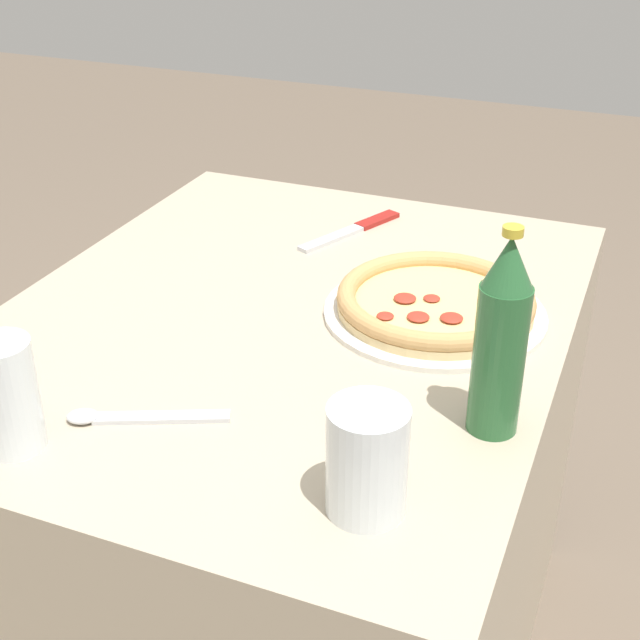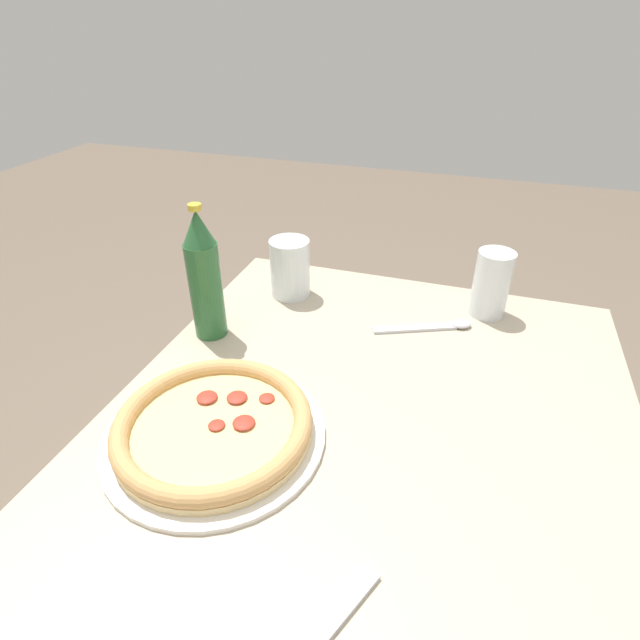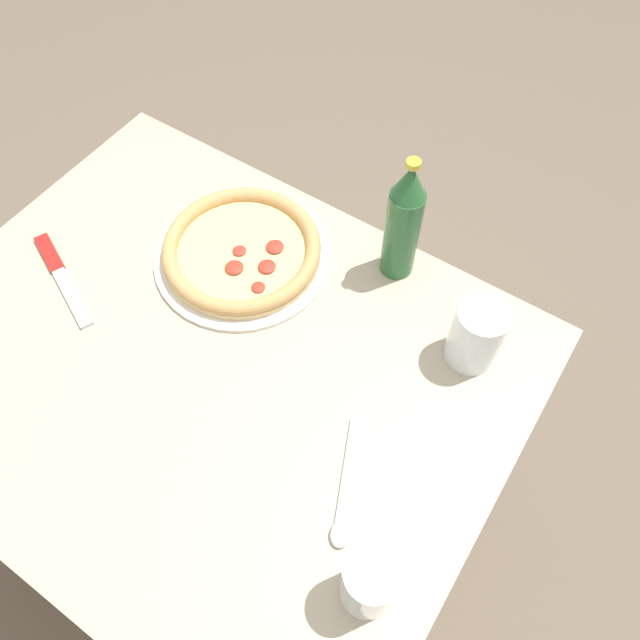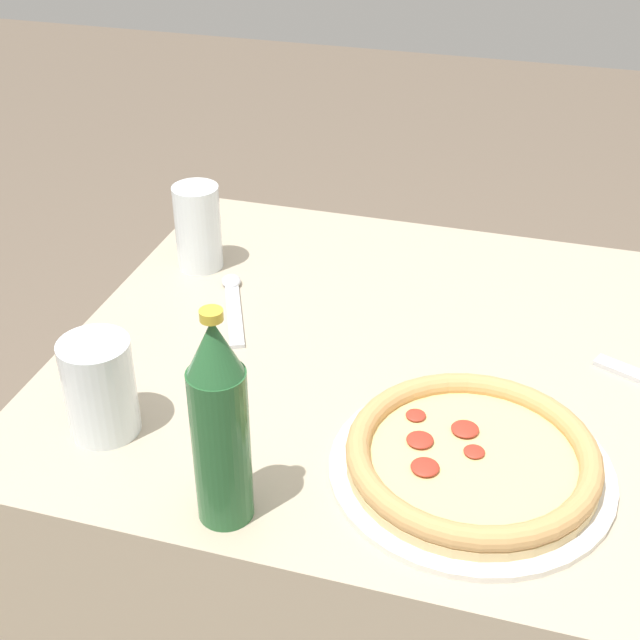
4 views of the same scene
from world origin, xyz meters
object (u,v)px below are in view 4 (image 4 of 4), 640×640
object	(u,v)px
glass_lemonade	(198,232)
beer_bottle	(220,424)
pizza_veggie	(472,459)
glass_mango_juice	(100,391)
spoon	(233,300)

from	to	relation	value
glass_lemonade	beer_bottle	world-z (taller)	beer_bottle
pizza_veggie	beer_bottle	bearing A→B (deg)	-150.62
glass_mango_juice	spoon	world-z (taller)	glass_mango_juice
pizza_veggie	glass_lemonade	xyz separation A→B (m)	(-0.47, 0.35, 0.04)
beer_bottle	pizza_veggie	bearing A→B (deg)	29.38
pizza_veggie	beer_bottle	world-z (taller)	beer_bottle
glass_lemonade	spoon	xyz separation A→B (m)	(0.09, -0.09, -0.05)
beer_bottle	spoon	distance (m)	0.44
pizza_veggie	glass_lemonade	world-z (taller)	glass_lemonade
glass_lemonade	glass_mango_juice	size ratio (longest dim) A/B	1.09
beer_bottle	glass_lemonade	bearing A→B (deg)	115.61
glass_mango_juice	beer_bottle	size ratio (longest dim) A/B	0.49
pizza_veggie	glass_mango_juice	distance (m)	0.43
spoon	glass_mango_juice	bearing A→B (deg)	-97.55
glass_lemonade	spoon	bearing A→B (deg)	-45.66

